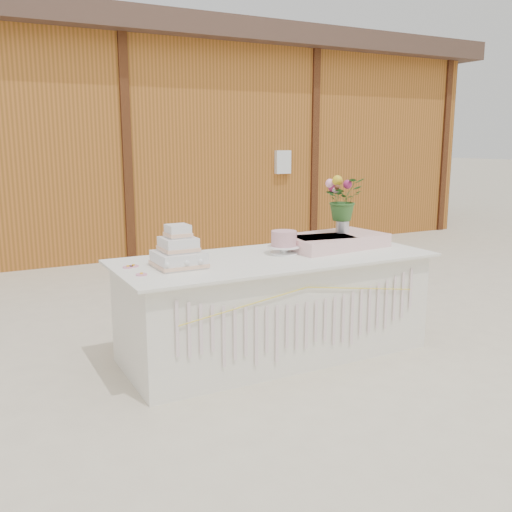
{
  "coord_description": "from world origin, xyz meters",
  "views": [
    {
      "loc": [
        -2.09,
        -3.65,
        1.63
      ],
      "look_at": [
        0.0,
        0.3,
        0.72
      ],
      "focal_mm": 40.0,
      "sensor_mm": 36.0,
      "label": 1
    }
  ],
  "objects": [
    {
      "name": "bouquet",
      "position": [
        0.73,
        0.15,
        1.2
      ],
      "size": [
        0.33,
        0.29,
        0.35
      ],
      "primitive_type": "imported",
      "rotation": [
        0.0,
        0.0,
        0.05
      ],
      "color": "#315F26",
      "rests_on": "flower_vase"
    },
    {
      "name": "pink_cake_stand",
      "position": [
        0.11,
        0.05,
        0.87
      ],
      "size": [
        0.25,
        0.25,
        0.18
      ],
      "color": "white",
      "rests_on": "cake_table"
    },
    {
      "name": "cake_table",
      "position": [
        0.0,
        -0.0,
        0.39
      ],
      "size": [
        2.4,
        1.0,
        0.77
      ],
      "color": "silver",
      "rests_on": "ground"
    },
    {
      "name": "loose_flowers",
      "position": [
        -1.01,
        0.01,
        0.78
      ],
      "size": [
        0.21,
        0.38,
        0.02
      ],
      "primitive_type": null,
      "rotation": [
        0.0,
        0.0,
        0.17
      ],
      "color": "pink",
      "rests_on": "cake_table"
    },
    {
      "name": "ground",
      "position": [
        0.0,
        0.0,
        0.0
      ],
      "size": [
        80.0,
        80.0,
        0.0
      ],
      "primitive_type": "plane",
      "color": "beige",
      "rests_on": "ground"
    },
    {
      "name": "barn",
      "position": [
        -0.01,
        5.99,
        1.68
      ],
      "size": [
        12.6,
        4.6,
        3.3
      ],
      "color": "#A15A21",
      "rests_on": "ground"
    },
    {
      "name": "flower_vase",
      "position": [
        0.73,
        0.15,
        0.95
      ],
      "size": [
        0.11,
        0.11,
        0.15
      ],
      "primitive_type": "cylinder",
      "color": "silver",
      "rests_on": "satin_runner"
    },
    {
      "name": "wedding_cake",
      "position": [
        -0.76,
        -0.0,
        0.87
      ],
      "size": [
        0.33,
        0.33,
        0.3
      ],
      "rotation": [
        0.0,
        0.0,
        0.02
      ],
      "color": "silver",
      "rests_on": "cake_table"
    },
    {
      "name": "satin_runner",
      "position": [
        0.61,
        0.1,
        0.82
      ],
      "size": [
        0.89,
        0.57,
        0.11
      ],
      "primitive_type": "cube",
      "rotation": [
        0.0,
        0.0,
        0.1
      ],
      "color": "beige",
      "rests_on": "cake_table"
    }
  ]
}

